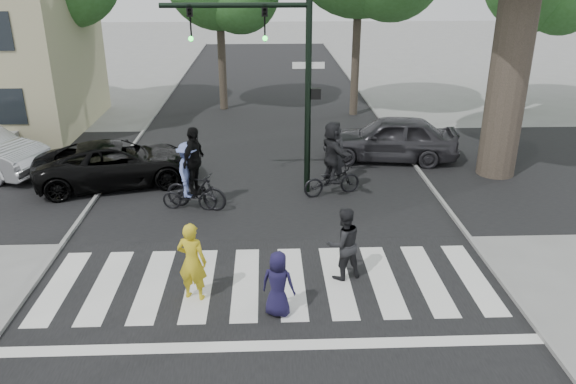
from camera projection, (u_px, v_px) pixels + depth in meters
name	position (u px, v px, depth m)	size (l,w,h in m)	color
ground	(269.00, 308.00, 11.28)	(120.00, 120.00, 0.00)	gray
road_stem	(268.00, 208.00, 15.90)	(10.00, 70.00, 0.01)	black
road_cross	(267.00, 172.00, 18.68)	(70.00, 10.00, 0.01)	black
curb_left	(87.00, 209.00, 15.70)	(0.10, 70.00, 0.10)	gray
curb_right	(444.00, 204.00, 16.07)	(0.10, 70.00, 0.10)	gray
crosswalk	(269.00, 290.00, 11.89)	(10.00, 3.85, 0.01)	silver
traffic_signal	(278.00, 62.00, 15.55)	(4.45, 0.29, 6.00)	black
pedestrian_woman	(192.00, 262.00, 11.33)	(0.62, 0.41, 1.70)	gold
pedestrian_child	(278.00, 284.00, 10.85)	(0.67, 0.43, 1.36)	#191537
pedestrian_adult	(343.00, 244.00, 12.10)	(0.81, 0.63, 1.66)	black
cyclist_left	(188.00, 181.00, 15.50)	(1.61, 1.08, 1.96)	black
cyclist_mid	(195.00, 176.00, 15.51)	(1.88, 1.19, 2.37)	black
cyclist_right	(332.00, 163.00, 16.44)	(1.89, 1.74, 2.26)	black
car_suv	(117.00, 163.00, 17.40)	(2.26, 4.90, 1.36)	black
car_grey	(390.00, 138.00, 19.53)	(1.86, 4.63, 1.58)	#313034
bystander_dark	(334.00, 154.00, 17.37)	(0.69, 0.46, 1.90)	black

